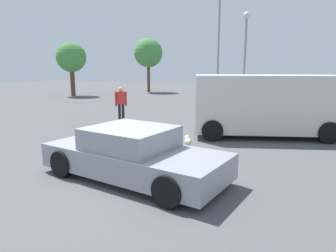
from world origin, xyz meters
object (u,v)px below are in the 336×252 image
(light_post_near, at_px, (245,43))
(sedan_foreground, at_px, (133,155))
(dog, at_px, (188,141))
(van_white, at_px, (265,104))
(light_post_mid, at_px, (219,31))
(pedestrian, at_px, (121,101))

(light_post_near, bearing_deg, sedan_foreground, -90.36)
(dog, bearing_deg, sedan_foreground, 148.53)
(sedan_foreground, bearing_deg, light_post_near, 99.27)
(van_white, bearing_deg, dog, -144.20)
(light_post_near, distance_m, light_post_mid, 2.53)
(dog, bearing_deg, light_post_near, -24.89)
(sedan_foreground, distance_m, dog, 3.02)
(light_post_near, bearing_deg, pedestrian, -120.63)
(van_white, relative_size, light_post_near, 0.93)
(dog, height_order, light_post_near, light_post_near)
(pedestrian, bearing_deg, van_white, -134.04)
(pedestrian, xyz_separation_m, light_post_near, (4.50, 7.59, 3.09))
(van_white, bearing_deg, pedestrian, 155.61)
(light_post_near, bearing_deg, dog, -88.97)
(pedestrian, distance_m, light_post_mid, 9.97)
(sedan_foreground, height_order, light_post_near, light_post_near)
(sedan_foreground, bearing_deg, light_post_mid, 106.84)
(pedestrian, bearing_deg, light_post_near, -68.63)
(pedestrian, height_order, light_post_mid, light_post_mid)
(dog, xyz_separation_m, van_white, (2.04, 2.82, 0.98))
(sedan_foreground, distance_m, light_post_mid, 16.06)
(dog, distance_m, van_white, 3.62)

